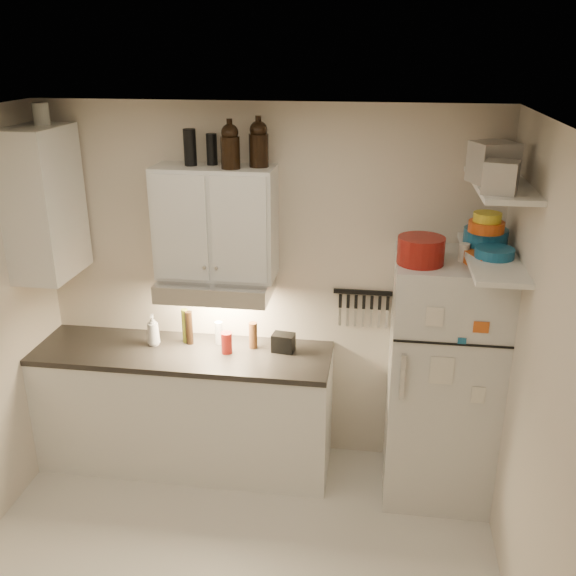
# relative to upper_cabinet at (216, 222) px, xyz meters

# --- Properties ---
(ceiling) EXTENTS (3.20, 3.00, 0.02)m
(ceiling) POSITION_rel_upper_cabinet_xyz_m (0.30, -1.33, 0.78)
(ceiling) COLOR white
(ceiling) RESTS_ON ground
(back_wall) EXTENTS (3.20, 0.02, 2.60)m
(back_wall) POSITION_rel_upper_cabinet_xyz_m (0.30, 0.18, -0.53)
(back_wall) COLOR beige
(back_wall) RESTS_ON ground
(right_wall) EXTENTS (0.02, 3.00, 2.60)m
(right_wall) POSITION_rel_upper_cabinet_xyz_m (1.91, -1.33, -0.53)
(right_wall) COLOR beige
(right_wall) RESTS_ON ground
(base_cabinet) EXTENTS (2.10, 0.60, 0.88)m
(base_cabinet) POSITION_rel_upper_cabinet_xyz_m (-0.25, -0.14, -1.39)
(base_cabinet) COLOR white
(base_cabinet) RESTS_ON floor
(countertop) EXTENTS (2.10, 0.62, 0.04)m
(countertop) POSITION_rel_upper_cabinet_xyz_m (-0.25, -0.14, -0.93)
(countertop) COLOR #272422
(countertop) RESTS_ON base_cabinet
(upper_cabinet) EXTENTS (0.80, 0.33, 0.75)m
(upper_cabinet) POSITION_rel_upper_cabinet_xyz_m (0.00, 0.00, 0.00)
(upper_cabinet) COLOR white
(upper_cabinet) RESTS_ON back_wall
(side_cabinet) EXTENTS (0.33, 0.55, 1.00)m
(side_cabinet) POSITION_rel_upper_cabinet_xyz_m (-1.14, -0.14, 0.12)
(side_cabinet) COLOR white
(side_cabinet) RESTS_ON left_wall
(range_hood) EXTENTS (0.76, 0.46, 0.12)m
(range_hood) POSITION_rel_upper_cabinet_xyz_m (0.00, -0.06, -0.44)
(range_hood) COLOR silver
(range_hood) RESTS_ON back_wall
(fridge) EXTENTS (0.70, 0.68, 1.70)m
(fridge) POSITION_rel_upper_cabinet_xyz_m (1.55, -0.18, -0.98)
(fridge) COLOR silver
(fridge) RESTS_ON floor
(shelf_hi) EXTENTS (0.30, 0.95, 0.03)m
(shelf_hi) POSITION_rel_upper_cabinet_xyz_m (1.75, -0.31, 0.38)
(shelf_hi) COLOR white
(shelf_hi) RESTS_ON right_wall
(shelf_lo) EXTENTS (0.30, 0.95, 0.03)m
(shelf_lo) POSITION_rel_upper_cabinet_xyz_m (1.75, -0.31, -0.07)
(shelf_lo) COLOR white
(shelf_lo) RESTS_ON right_wall
(knife_strip) EXTENTS (0.42, 0.02, 0.03)m
(knife_strip) POSITION_rel_upper_cabinet_xyz_m (1.00, 0.15, -0.51)
(knife_strip) COLOR black
(knife_strip) RESTS_ON back_wall
(dutch_oven) EXTENTS (0.29, 0.29, 0.17)m
(dutch_oven) POSITION_rel_upper_cabinet_xyz_m (1.34, -0.29, -0.04)
(dutch_oven) COLOR maroon
(dutch_oven) RESTS_ON fridge
(book_stack) EXTENTS (0.26, 0.29, 0.08)m
(book_stack) POSITION_rel_upper_cabinet_xyz_m (1.72, -0.29, -0.09)
(book_stack) COLOR #D1591A
(book_stack) RESTS_ON fridge
(spice_jar) EXTENTS (0.08, 0.08, 0.11)m
(spice_jar) POSITION_rel_upper_cabinet_xyz_m (1.60, -0.22, -0.07)
(spice_jar) COLOR silver
(spice_jar) RESTS_ON fridge
(stock_pot) EXTENTS (0.30, 0.30, 0.17)m
(stock_pot) POSITION_rel_upper_cabinet_xyz_m (1.76, 0.04, 0.48)
(stock_pot) COLOR silver
(stock_pot) RESTS_ON shelf_hi
(tin_a) EXTENTS (0.28, 0.27, 0.22)m
(tin_a) POSITION_rel_upper_cabinet_xyz_m (1.69, -0.35, 0.50)
(tin_a) COLOR #AAAAAD
(tin_a) RESTS_ON shelf_hi
(tin_b) EXTENTS (0.21, 0.21, 0.17)m
(tin_b) POSITION_rel_upper_cabinet_xyz_m (1.69, -0.62, 0.47)
(tin_b) COLOR #AAAAAD
(tin_b) RESTS_ON shelf_hi
(bowl_teal) EXTENTS (0.27, 0.27, 0.11)m
(bowl_teal) POSITION_rel_upper_cabinet_xyz_m (1.74, -0.11, 0.00)
(bowl_teal) COLOR #195D89
(bowl_teal) RESTS_ON shelf_lo
(bowl_orange) EXTENTS (0.21, 0.21, 0.06)m
(bowl_orange) POSITION_rel_upper_cabinet_xyz_m (1.72, -0.18, 0.09)
(bowl_orange) COLOR #DF5215
(bowl_orange) RESTS_ON bowl_teal
(bowl_yellow) EXTENTS (0.17, 0.17, 0.05)m
(bowl_yellow) POSITION_rel_upper_cabinet_xyz_m (1.72, -0.18, 0.15)
(bowl_yellow) COLOR yellow
(bowl_yellow) RESTS_ON bowl_orange
(plates) EXTENTS (0.23, 0.23, 0.06)m
(plates) POSITION_rel_upper_cabinet_xyz_m (1.76, -0.35, -0.02)
(plates) COLOR #195D89
(plates) RESTS_ON shelf_lo
(growler_a) EXTENTS (0.15, 0.15, 0.29)m
(growler_a) POSITION_rel_upper_cabinet_xyz_m (0.13, -0.06, 0.52)
(growler_a) COLOR black
(growler_a) RESTS_ON upper_cabinet
(growler_b) EXTENTS (0.13, 0.13, 0.30)m
(growler_b) POSITION_rel_upper_cabinet_xyz_m (0.29, 0.03, 0.52)
(growler_b) COLOR black
(growler_b) RESTS_ON upper_cabinet
(thermos_a) EXTENTS (0.09, 0.09, 0.20)m
(thermos_a) POSITION_rel_upper_cabinet_xyz_m (-0.02, 0.05, 0.48)
(thermos_a) COLOR black
(thermos_a) RESTS_ON upper_cabinet
(thermos_b) EXTENTS (0.08, 0.08, 0.23)m
(thermos_b) POSITION_rel_upper_cabinet_xyz_m (-0.15, 0.01, 0.49)
(thermos_b) COLOR black
(thermos_b) RESTS_ON upper_cabinet
(side_jar) EXTENTS (0.13, 0.13, 0.14)m
(side_jar) POSITION_rel_upper_cabinet_xyz_m (-1.12, -0.06, 0.69)
(side_jar) COLOR silver
(side_jar) RESTS_ON side_cabinet
(soap_bottle) EXTENTS (0.11, 0.11, 0.26)m
(soap_bottle) POSITION_rel_upper_cabinet_xyz_m (-0.47, -0.07, -0.78)
(soap_bottle) COLOR white
(soap_bottle) RESTS_ON countertop
(pepper_mill) EXTENTS (0.07, 0.07, 0.19)m
(pepper_mill) POSITION_rel_upper_cabinet_xyz_m (0.24, -0.02, -0.81)
(pepper_mill) COLOR brown
(pepper_mill) RESTS_ON countertop
(oil_bottle) EXTENTS (0.06, 0.06, 0.25)m
(oil_bottle) POSITION_rel_upper_cabinet_xyz_m (-0.26, 0.01, -0.78)
(oil_bottle) COLOR #5C6218
(oil_bottle) RESTS_ON countertop
(vinegar_bottle) EXTENTS (0.07, 0.07, 0.25)m
(vinegar_bottle) POSITION_rel_upper_cabinet_xyz_m (-0.22, -0.02, -0.78)
(vinegar_bottle) COLOR black
(vinegar_bottle) RESTS_ON countertop
(clear_bottle) EXTENTS (0.06, 0.06, 0.17)m
(clear_bottle) POSITION_rel_upper_cabinet_xyz_m (-0.02, 0.02, -0.82)
(clear_bottle) COLOR silver
(clear_bottle) RESTS_ON countertop
(red_jar) EXTENTS (0.08, 0.08, 0.15)m
(red_jar) POSITION_rel_upper_cabinet_xyz_m (0.07, -0.12, -0.83)
(red_jar) COLOR maroon
(red_jar) RESTS_ON countertop
(caddy) EXTENTS (0.16, 0.13, 0.13)m
(caddy) POSITION_rel_upper_cabinet_xyz_m (0.46, -0.04, -0.84)
(caddy) COLOR black
(caddy) RESTS_ON countertop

